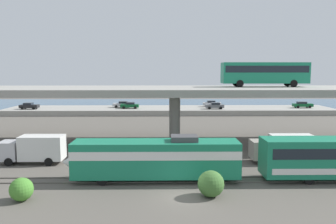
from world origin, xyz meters
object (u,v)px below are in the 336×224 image
service_truck_west (34,148)px  parked_car_1 (29,106)px  parked_car_2 (215,106)px  train_locomotive (148,157)px  service_truck_east (284,148)px  parked_car_3 (122,104)px  parked_car_4 (302,105)px  parked_car_0 (212,104)px  transit_bus_on_overpass (265,72)px  parked_car_5 (130,105)px

service_truck_west → parked_car_1: 45.47m
parked_car_2 → train_locomotive: bearing=74.5°
service_truck_east → parked_car_3: size_ratio=1.53×
train_locomotive → parked_car_4: train_locomotive is taller
parked_car_4 → parked_car_2: bearing=-174.5°
service_truck_west → parked_car_1: (-16.80, 42.25, 0.38)m
service_truck_west → parked_car_1: bearing=-68.3°
train_locomotive → parked_car_0: train_locomotive is taller
parked_car_0 → parked_car_4: bearing=-8.5°
transit_bus_on_overpass → train_locomotive: bearing=48.6°
parked_car_0 → parked_car_3: bearing=-175.7°
parked_car_5 → service_truck_east: bearing=115.9°
service_truck_west → parked_car_4: size_ratio=1.50×
train_locomotive → parked_car_5: bearing=-82.7°
service_truck_west → parked_car_2: 49.41m
service_truck_east → parked_car_2: (-1.30, 42.03, 0.38)m
train_locomotive → parked_car_0: (13.39, 53.39, -0.18)m
parked_car_1 → parked_car_2: (42.76, -0.22, 0.00)m
parked_car_2 → parked_car_1: bearing=-0.3°
parked_car_3 → train_locomotive: bearing=99.2°
parked_car_0 → parked_car_2: (-0.04, -5.22, 0.00)m
service_truck_west → parked_car_5: size_ratio=1.60×
parked_car_2 → parked_car_4: size_ratio=0.92×
parked_car_0 → parked_car_5: same height
parked_car_2 → parked_car_3: (-21.72, 3.60, 0.00)m
parked_car_0 → parked_car_2: 5.22m
train_locomotive → parked_car_3: bearing=-80.8°
transit_bus_on_overpass → parked_car_0: size_ratio=2.76×
train_locomotive → parked_car_0: size_ratio=3.70×
transit_bus_on_overpass → service_truck_east: bearing=85.0°
train_locomotive → parked_car_1: (-29.42, 48.39, -0.18)m
train_locomotive → parked_car_1: train_locomotive is taller
parked_car_4 → parked_car_0: bearing=171.5°
service_truck_east → parked_car_0: 47.27m
parked_car_1 → parked_car_5: 23.07m
parked_car_0 → parked_car_3: same height
transit_bus_on_overpass → parked_car_5: size_ratio=2.82×
parked_car_3 → parked_car_2: bearing=170.6°
parked_car_5 → transit_bus_on_overpass: bearing=124.9°
service_truck_west → parked_car_1: service_truck_west is taller
parked_car_1 → parked_car_2: bearing=-0.3°
service_truck_west → parked_car_0: size_ratio=1.56×
parked_car_0 → parked_car_2: size_ratio=1.04×
train_locomotive → parked_car_5: train_locomotive is taller
service_truck_east → parked_car_3: service_truck_east is taller
service_truck_east → parked_car_1: 61.05m
train_locomotive → parked_car_5: 49.80m
parked_car_0 → parked_car_5: bearing=-168.5°
transit_bus_on_overpass → parked_car_4: size_ratio=2.64×
service_truck_east → parked_car_0: size_ratio=1.56×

